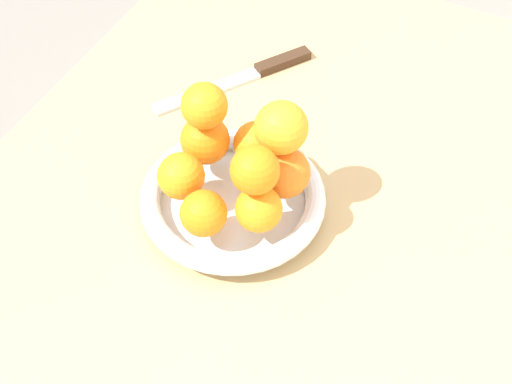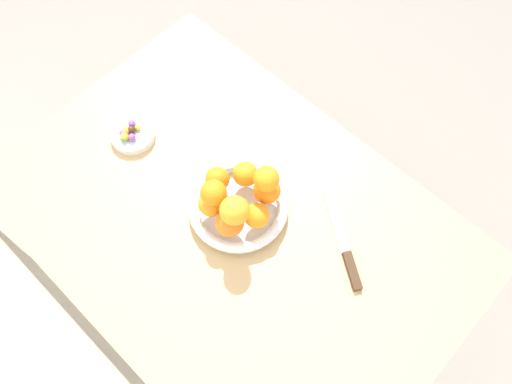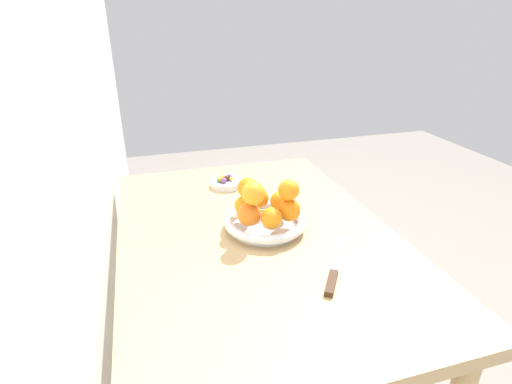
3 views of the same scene
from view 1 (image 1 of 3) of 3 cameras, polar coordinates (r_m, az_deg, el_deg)
dining_table at (r=1.08m, az=0.06°, el=-4.61°), size 1.10×0.76×0.74m
fruit_bowl at (r=0.99m, az=-1.68°, el=-0.61°), size 0.24×0.24×0.04m
orange_0 at (r=0.96m, az=2.05°, el=1.43°), size 0.07×0.07×0.07m
orange_1 at (r=0.99m, az=0.01°, el=3.53°), size 0.06×0.06×0.06m
orange_2 at (r=1.00m, az=-3.73°, el=3.80°), size 0.06×0.06×0.06m
orange_3 at (r=0.96m, az=-5.47°, el=1.16°), size 0.06×0.06×0.06m
orange_4 at (r=0.92m, az=-3.83°, el=-1.56°), size 0.06×0.06×0.06m
orange_5 at (r=0.92m, az=0.20°, el=-1.25°), size 0.06×0.06×0.06m
orange_6 at (r=0.92m, az=1.85°, el=4.71°), size 0.06×0.06×0.06m
orange_7 at (r=0.95m, az=-3.78°, el=6.28°), size 0.06×0.06×0.06m
orange_8 at (r=0.89m, az=-0.08°, el=1.60°), size 0.06×0.06×0.06m
knife at (r=1.19m, az=-0.61°, el=8.49°), size 0.23×0.16×0.01m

